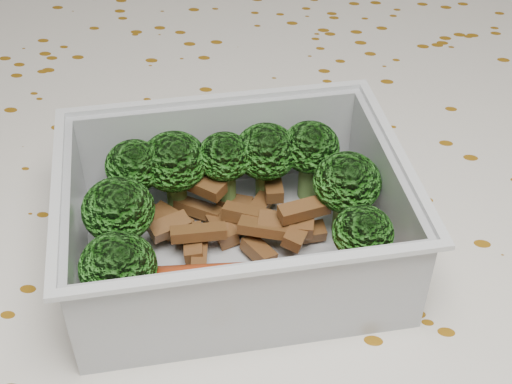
# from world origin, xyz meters

# --- Properties ---
(dining_table) EXTENTS (1.40, 0.90, 0.75)m
(dining_table) POSITION_xyz_m (0.00, 0.00, 0.67)
(dining_table) COLOR brown
(dining_table) RESTS_ON ground
(tablecloth) EXTENTS (1.46, 0.96, 0.19)m
(tablecloth) POSITION_xyz_m (0.00, 0.00, 0.72)
(tablecloth) COLOR silver
(tablecloth) RESTS_ON dining_table
(lunch_container) EXTENTS (0.22, 0.19, 0.06)m
(lunch_container) POSITION_xyz_m (-0.00, -0.03, 0.78)
(lunch_container) COLOR silver
(lunch_container) RESTS_ON tablecloth
(broccoli_florets) EXTENTS (0.16, 0.14, 0.05)m
(broccoli_florets) POSITION_xyz_m (-0.01, -0.02, 0.79)
(broccoli_florets) COLOR #608C3F
(broccoli_florets) RESTS_ON lunch_container
(meat_pile) EXTENTS (0.11, 0.09, 0.03)m
(meat_pile) POSITION_xyz_m (-0.00, -0.02, 0.77)
(meat_pile) COLOR brown
(meat_pile) RESTS_ON lunch_container
(sausage) EXTENTS (0.16, 0.05, 0.03)m
(sausage) POSITION_xyz_m (0.02, -0.07, 0.77)
(sausage) COLOR #C3421D
(sausage) RESTS_ON lunch_container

